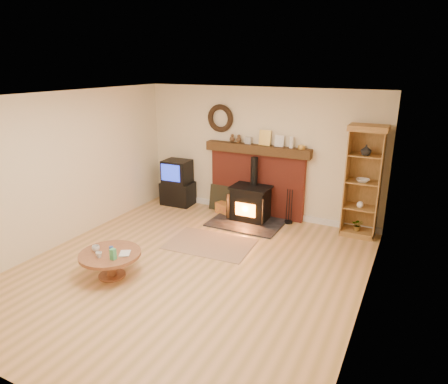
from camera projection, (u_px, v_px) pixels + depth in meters
The scene contains 11 objects.
ground at pixel (190, 270), 6.14m from camera, with size 5.50×5.50×0.00m, color tan.
room_shell at pixel (189, 160), 5.70m from camera, with size 5.02×5.52×2.61m.
chimney_breast at pixel (257, 177), 8.16m from camera, with size 2.20×0.22×1.78m.
wood_stove at pixel (250, 204), 7.95m from camera, with size 1.40×1.00×1.27m.
area_rug at pixel (210, 244), 7.00m from camera, with size 1.47×1.01×0.01m, color brown.
tv_unit at pixel (178, 183), 8.86m from camera, with size 0.71×0.52×1.01m.
curio_cabinet at pixel (363, 182), 7.10m from camera, with size 0.65×0.47×2.03m.
firelog_box at pixel (225, 208), 8.40m from camera, with size 0.37×0.23×0.23m, color yellow.
leaning_painting at pixel (219, 198), 8.56m from camera, with size 0.46×0.03×0.55m, color black.
fire_tools at pixel (289, 217), 7.89m from camera, with size 0.16×0.16×0.70m.
coffee_table at pixel (110, 257), 5.85m from camera, with size 0.90×0.90×0.55m.
Camera 1 is at (2.94, -4.65, 3.03)m, focal length 32.00 mm.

